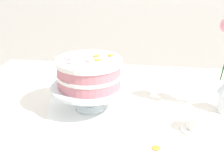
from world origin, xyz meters
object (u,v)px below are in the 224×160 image
cake_stand (90,90)px  layer_cake (89,72)px  dining_table (125,132)px  teacup (197,123)px

cake_stand → layer_cake: size_ratio=1.19×
layer_cake → cake_stand: bearing=-93.6°
dining_table → cake_stand: cake_stand is taller
cake_stand → layer_cake: layer_cake is taller
dining_table → teacup: 0.29m
cake_stand → layer_cake: bearing=86.4°
dining_table → cake_stand: 0.22m
dining_table → cake_stand: size_ratio=4.83×
cake_stand → layer_cake: 0.07m
cake_stand → teacup: (0.39, -0.10, -0.06)m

